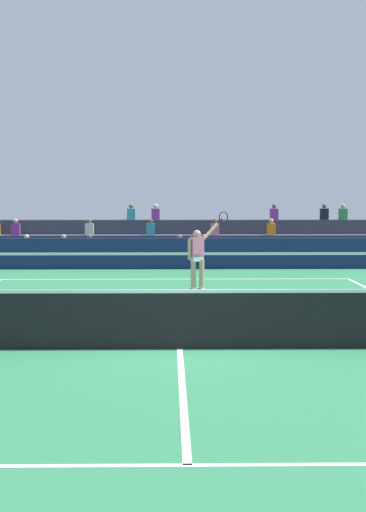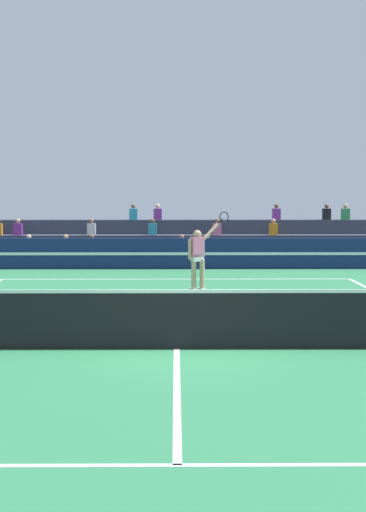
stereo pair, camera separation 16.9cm
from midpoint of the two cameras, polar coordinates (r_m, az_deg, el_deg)
The scene contains 7 objects.
ground_plane at distance 15.24m, azimuth -0.11°, elevation -6.22°, with size 120.00×120.00×0.00m, color #2D7A4C.
court_lines at distance 15.24m, azimuth -0.11°, elevation -6.20°, with size 11.10×23.90×0.01m.
tennis_net at distance 15.15m, azimuth -0.11°, elevation -4.20°, with size 12.00×0.10×1.10m.
sponsor_banner_wall at distance 30.54m, azimuth -0.31°, elevation 0.17°, with size 18.00×0.26×1.10m.
bleacher_stand at distance 33.07m, azimuth -0.35°, elevation 0.67°, with size 17.41×2.85×2.28m.
tennis_player at distance 23.72m, azimuth 1.24°, elevation -0.02°, with size 1.22×0.70×2.28m.
tennis_ball at distance 16.44m, azimuth 4.12°, elevation -5.33°, with size 0.07×0.07×0.07m, color #C6DB33.
Camera 2 is at (-0.02, -14.98, 2.82)m, focal length 60.00 mm.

